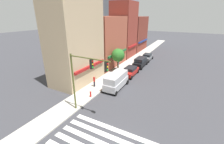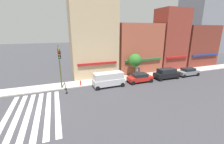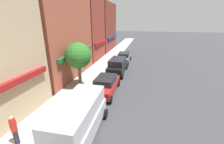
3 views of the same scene
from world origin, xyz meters
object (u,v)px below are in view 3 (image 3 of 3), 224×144
Objects in this scene: suv_black at (117,66)px; pedestrian_blue_shirt at (80,73)px; van_silver at (78,118)px; sedan_grey at (124,57)px; street_tree at (78,56)px; sedan_red at (106,85)px; pedestrian_red_jacket at (14,130)px; pedestrian_white_shirt at (79,75)px.

suv_black is 5.15m from pedestrian_blue_shirt.
van_silver reaches higher than suv_black.
sedan_grey is 0.99× the size of street_tree.
van_silver is 1.14× the size of sedan_red.
street_tree is (-10.63, 2.80, 2.50)m from sedan_grey.
suv_black is 2.67× the size of pedestrian_blue_shirt.
pedestrian_blue_shirt is 2.75m from street_tree.
sedan_red is at bearing -179.46° from suv_black.
pedestrian_red_jacket is at bearing -22.06° from pedestrian_blue_shirt.
street_tree is (-5.27, 2.80, 2.31)m from suv_black.
van_silver reaches higher than pedestrian_red_jacket.
suv_black is 2.67× the size of pedestrian_white_shirt.
van_silver is at bearing -179.46° from suv_black.
pedestrian_blue_shirt reaches higher than sedan_grey.
pedestrian_red_jacket is (-1.39, 3.02, -0.21)m from van_silver.
pedestrian_red_jacket is (-18.32, 3.02, 0.23)m from sedan_grey.
sedan_grey is at bearing -1.33° from van_silver.
van_silver is at bearing -156.05° from street_tree.
sedan_red is 0.99× the size of street_tree.
street_tree reaches higher than pedestrian_blue_shirt.
pedestrian_white_shirt is at bearing 27.32° from street_tree.
suv_black reaches higher than sedan_grey.
pedestrian_red_jacket is (-7.25, 3.02, 0.23)m from sedan_red.
street_tree is (-1.42, -0.62, 2.27)m from pedestrian_blue_shirt.
pedestrian_white_shirt is (-0.70, -0.25, 0.00)m from pedestrian_blue_shirt.
suv_black is 1.06× the size of street_tree.
pedestrian_white_shirt is 2.41m from street_tree.
van_silver is 7.20m from street_tree.
pedestrian_white_shirt is at bearing -33.25° from pedestrian_red_jacket.
suv_black is 13.31m from pedestrian_red_jacket.
suv_black is (5.71, 0.00, 0.19)m from sedan_red.
street_tree is (6.30, 2.80, 2.06)m from van_silver.
suv_black is 5.37m from sedan_grey.
street_tree reaches higher than pedestrian_white_shirt.
pedestrian_white_shirt is at bearing 161.39° from sedan_grey.
van_silver is at bearing -42.13° from pedestrian_white_shirt.
van_silver is at bearing 179.14° from sedan_grey.
pedestrian_red_jacket reaches higher than sedan_grey.
pedestrian_blue_shirt is (-9.21, 3.42, 0.23)m from sedan_grey.
street_tree is (7.69, -0.22, 2.27)m from pedestrian_red_jacket.
sedan_red is (5.86, 0.00, -0.44)m from van_silver.
suv_black is at bearing 179.14° from sedan_grey.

